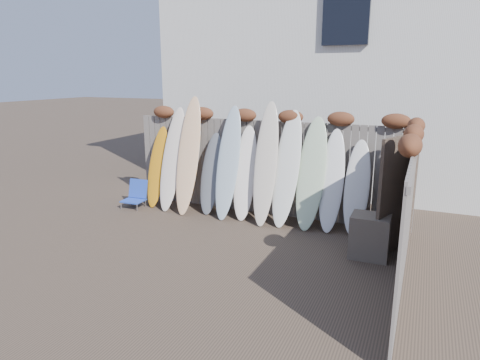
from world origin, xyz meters
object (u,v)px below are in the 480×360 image
at_px(wooden_crate, 370,236).
at_px(lattice_panel, 397,195).
at_px(surfboard_0, 158,167).
at_px(beach_chair, 136,195).

xyz_separation_m(wooden_crate, lattice_panel, (0.35, 0.44, 0.63)).
height_order(wooden_crate, surfboard_0, surfboard_0).
bearing_deg(lattice_panel, beach_chair, -162.24).
distance_m(beach_chair, lattice_panel, 5.61).
relative_size(beach_chair, lattice_panel, 0.31).
relative_size(beach_chair, wooden_crate, 0.85).
xyz_separation_m(beach_chair, wooden_crate, (5.22, -0.74, 0.08)).
bearing_deg(beach_chair, lattice_panel, -3.07).
height_order(lattice_panel, surfboard_0, lattice_panel).
bearing_deg(lattice_panel, surfboard_0, -166.14).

